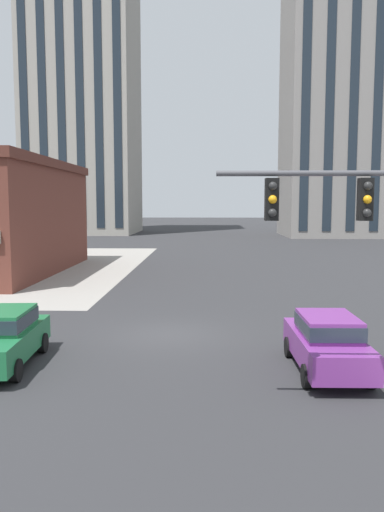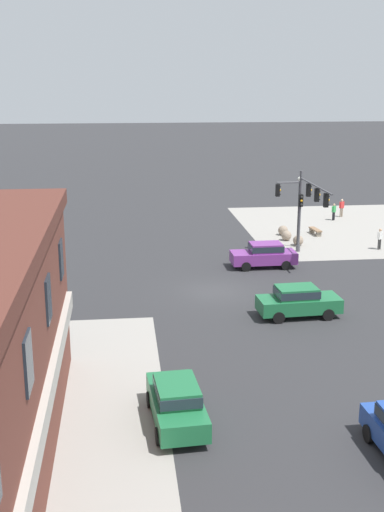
# 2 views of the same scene
# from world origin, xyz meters

# --- Properties ---
(ground_plane) EXTENTS (320.00, 320.00, 0.00)m
(ground_plane) POSITION_xyz_m (0.00, 0.00, 0.00)
(ground_plane) COLOR #2D2D30
(car_main_northbound_far) EXTENTS (2.08, 4.49, 1.68)m
(car_main_northbound_far) POSITION_xyz_m (-4.69, -3.77, 0.92)
(car_main_northbound_far) COLOR #1E6B3D
(car_main_northbound_far) RESTS_ON ground
(car_main_southbound_near) EXTENTS (1.93, 4.42, 1.68)m
(car_main_southbound_near) POSITION_xyz_m (4.89, -4.04, 0.92)
(car_main_southbound_near) COLOR #7A3389
(car_main_southbound_near) RESTS_ON ground
(residential_tower_skyline_right) EXTENTS (16.38, 14.64, 55.31)m
(residential_tower_skyline_right) POSITION_xyz_m (21.11, 58.86, 27.68)
(residential_tower_skyline_right) COLOR gray
(residential_tower_skyline_right) RESTS_ON ground
(residential_tower_skyline_left) EXTENTS (16.98, 16.94, 62.53)m
(residential_tower_skyline_left) POSITION_xyz_m (-18.71, 65.38, 31.29)
(residential_tower_skyline_left) COLOR #9E998E
(residential_tower_skyline_left) RESTS_ON ground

